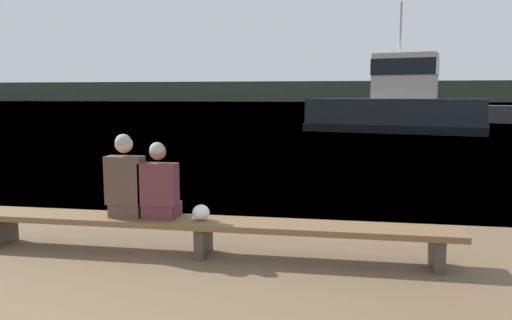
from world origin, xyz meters
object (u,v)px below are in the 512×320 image
at_px(person_left, 126,181).
at_px(person_right, 159,186).
at_px(shopping_bag, 201,213).
at_px(bench_main, 203,226).
at_px(tugboat_red, 397,108).

height_order(person_left, person_right, person_left).
height_order(person_left, shopping_bag, person_left).
bearing_deg(person_right, shopping_bag, -2.78).
distance_m(bench_main, person_left, 1.12).
xyz_separation_m(person_right, tugboat_red, (5.00, 21.50, 0.43)).
height_order(person_left, tugboat_red, tugboat_red).
xyz_separation_m(person_left, person_right, (0.43, 0.00, -0.05)).
height_order(bench_main, shopping_bag, shopping_bag).
relative_size(shopping_bag, tugboat_red, 0.02).
xyz_separation_m(shopping_bag, tugboat_red, (4.47, 21.52, 0.73)).
bearing_deg(tugboat_red, person_right, -178.28).
height_order(bench_main, person_left, person_left).
bearing_deg(tugboat_red, shopping_bag, -176.91).
bearing_deg(person_right, person_left, -179.59).
relative_size(person_right, shopping_bag, 4.49).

